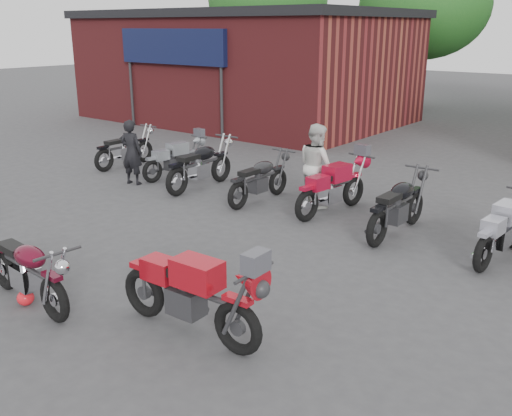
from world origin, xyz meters
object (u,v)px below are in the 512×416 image
Objects in this scene: vintage_motorcycle at (27,267)px; person_dark at (132,152)px; helmet at (26,298)px; row_bike_6 at (503,227)px; row_bike_0 at (125,146)px; row_bike_1 at (174,157)px; row_bike_5 at (399,203)px; sportbike at (190,289)px; row_bike_2 at (201,163)px; row_bike_3 at (260,177)px; row_bike_4 at (333,185)px; person_light at (317,165)px.

person_dark is (-3.87, 5.05, 0.21)m from vintage_motorcycle.
person_dark reaches higher than helmet.
row_bike_6 reaches higher than helmet.
row_bike_0 is at bearing 91.74° from row_bike_6.
vintage_motorcycle is 8.19m from row_bike_0.
row_bike_5 reaches higher than row_bike_1.
row_bike_1 is (0.36, 1.06, -0.25)m from person_dark.
sportbike reaches higher than row_bike_6.
vintage_motorcycle is at bearing -144.99° from row_bike_1.
row_bike_2 is at bearing 89.40° from row_bike_5.
row_bike_3 reaches higher than row_bike_1.
row_bike_1 is (-3.44, 6.15, 0.42)m from helmet.
row_bike_4 is at bearing 87.81° from row_bike_6.
helmet is at bearing 145.31° from row_bike_6.
row_bike_0 is 1.00× the size of row_bike_6.
row_bike_4 is 3.46m from row_bike_6.
vintage_motorcycle reaches higher than row_bike_1.
row_bike_6 reaches higher than row_bike_1.
row_bike_4 reaches higher than row_bike_3.
person_light is (-1.72, 5.52, 0.26)m from sportbike.
sportbike is 1.11× the size of row_bike_6.
vintage_motorcycle is at bearing 33.21° from helmet.
person_light is 0.65m from row_bike_4.
row_bike_0 reaches higher than helmet.
helmet is 6.39m from person_dark.
row_bike_5 is (2.78, 5.79, 0.50)m from helmet.
sportbike reaches higher than vintage_motorcycle.
row_bike_5 reaches higher than row_bike_6.
helmet is at bearing -140.84° from row_bike_0.
row_bike_3 is 3.26m from row_bike_5.
row_bike_1 is at bearing 91.32° from row_bike_6.
person_dark is (-6.16, 4.24, 0.16)m from sportbike.
row_bike_5 is at bearing -91.23° from row_bike_3.
vintage_motorcycle reaches higher than helmet.
person_light is at bearing 88.78° from vintage_motorcycle.
person_dark reaches higher than row_bike_3.
row_bike_5 is (1.60, -0.36, 0.01)m from row_bike_4.
row_bike_2 is at bearing 93.39° from row_bike_6.
helmet is 0.15× the size of person_dark.
row_bike_2 reaches higher than row_bike_5.
person_dark reaches higher than row_bike_5.
row_bike_2 is at bearing -167.66° from person_dark.
helmet is at bearing -161.35° from row_bike_2.
row_bike_5 is (6.58, 0.70, -0.17)m from person_dark.
row_bike_2 reaches higher than vintage_motorcycle.
row_bike_4 is (4.62, -0.00, 0.07)m from row_bike_1.
person_light is 2.24m from row_bike_5.
row_bike_0 is at bearing 143.37° from sportbike.
helmet is at bearing 154.38° from row_bike_5.
row_bike_3 is at bearing 55.87° from person_light.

